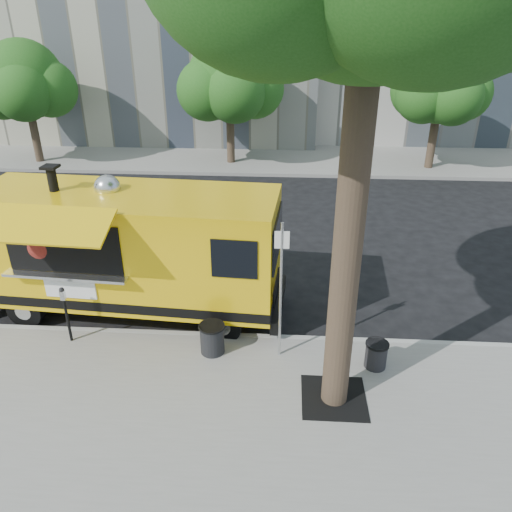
{
  "coord_description": "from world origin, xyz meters",
  "views": [
    {
      "loc": [
        1.59,
        -10.0,
        6.72
      ],
      "look_at": [
        0.97,
        0.0,
        1.66
      ],
      "focal_mm": 35.0,
      "sensor_mm": 36.0,
      "label": 1
    }
  ],
  "objects": [
    {
      "name": "tree_well",
      "position": [
        2.6,
        -2.8,
        0.15
      ],
      "size": [
        1.2,
        1.2,
        0.02
      ],
      "primitive_type": "cube",
      "color": "black",
      "rests_on": "sidewalk"
    },
    {
      "name": "far_tree_a",
      "position": [
        -10.0,
        12.3,
        3.78
      ],
      "size": [
        3.42,
        3.42,
        5.36
      ],
      "color": "#33261C",
      "rests_on": "far_sidewalk"
    },
    {
      "name": "parking_meter",
      "position": [
        -3.0,
        -1.35,
        0.98
      ],
      "size": [
        0.11,
        0.11,
        1.33
      ],
      "color": "black",
      "rests_on": "sidewalk"
    },
    {
      "name": "far_tree_b",
      "position": [
        -1.0,
        12.7,
        3.83
      ],
      "size": [
        3.6,
        3.6,
        5.5
      ],
      "color": "#33261C",
      "rests_on": "far_sidewalk"
    },
    {
      "name": "trash_bin_left",
      "position": [
        0.15,
        -1.55,
        0.5
      ],
      "size": [
        0.55,
        0.55,
        0.66
      ],
      "color": "black",
      "rests_on": "sidewalk"
    },
    {
      "name": "far_sidewalk",
      "position": [
        0.0,
        13.5,
        0.07
      ],
      "size": [
        60.0,
        5.0,
        0.15
      ],
      "primitive_type": "cube",
      "color": "gray",
      "rests_on": "ground"
    },
    {
      "name": "sign_post",
      "position": [
        1.55,
        -1.55,
        1.85
      ],
      "size": [
        0.28,
        0.06,
        3.0
      ],
      "color": "silver",
      "rests_on": "sidewalk"
    },
    {
      "name": "trash_bin_right",
      "position": [
        3.5,
        -1.82,
        0.45
      ],
      "size": [
        0.47,
        0.47,
        0.57
      ],
      "color": "black",
      "rests_on": "sidewalk"
    },
    {
      "name": "far_tree_c",
      "position": [
        8.0,
        12.4,
        3.72
      ],
      "size": [
        3.24,
        3.24,
        5.21
      ],
      "color": "#33261C",
      "rests_on": "far_sidewalk"
    },
    {
      "name": "food_truck",
      "position": [
        -2.04,
        0.17,
        1.67
      ],
      "size": [
        7.33,
        3.57,
        3.56
      ],
      "rotation": [
        0.0,
        0.0,
        -0.07
      ],
      "color": "yellow",
      "rests_on": "ground"
    },
    {
      "name": "curb",
      "position": [
        0.0,
        -0.93,
        0.07
      ],
      "size": [
        60.0,
        0.14,
        0.16
      ],
      "primitive_type": "cube",
      "color": "#999993",
      "rests_on": "ground"
    },
    {
      "name": "ground",
      "position": [
        0.0,
        0.0,
        0.0
      ],
      "size": [
        120.0,
        120.0,
        0.0
      ],
      "primitive_type": "plane",
      "color": "black",
      "rests_on": "ground"
    },
    {
      "name": "sidewalk",
      "position": [
        0.0,
        -4.0,
        0.07
      ],
      "size": [
        60.0,
        6.0,
        0.15
      ],
      "primitive_type": "cube",
      "color": "gray",
      "rests_on": "ground"
    }
  ]
}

